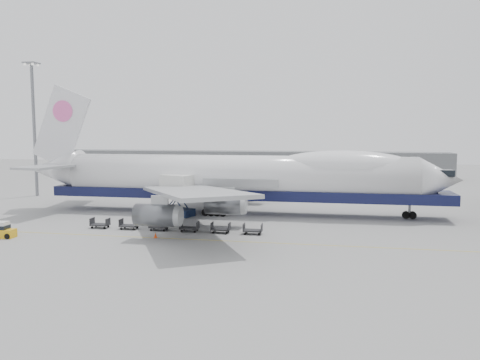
# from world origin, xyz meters

# --- Properties ---
(ground) EXTENTS (260.00, 260.00, 0.00)m
(ground) POSITION_xyz_m (0.00, 0.00, 0.00)
(ground) COLOR gray
(ground) RESTS_ON ground
(apron_line) EXTENTS (60.00, 0.15, 0.01)m
(apron_line) POSITION_xyz_m (0.00, -6.00, 0.01)
(apron_line) COLOR gold
(apron_line) RESTS_ON ground
(hangar) EXTENTS (110.00, 8.00, 7.00)m
(hangar) POSITION_xyz_m (-10.00, 70.00, 3.50)
(hangar) COLOR slate
(hangar) RESTS_ON ground
(floodlight_mast) EXTENTS (2.40, 2.40, 25.43)m
(floodlight_mast) POSITION_xyz_m (-42.00, 24.00, 14.27)
(floodlight_mast) COLOR slate
(floodlight_mast) RESTS_ON ground
(airliner) EXTENTS (67.00, 55.30, 19.98)m
(airliner) POSITION_xyz_m (0.64, 12.00, 5.62)
(airliner) COLOR white
(airliner) RESTS_ON ground
(catering_truck) EXTENTS (5.52, 4.59, 6.10)m
(catering_truck) POSITION_xyz_m (-8.53, 8.52, 3.44)
(catering_truck) COLOR #162444
(catering_truck) RESTS_ON ground
(baggage_tug) EXTENTS (2.69, 1.57, 1.90)m
(baggage_tug) POSITION_xyz_m (-24.27, -9.13, 0.84)
(baggage_tug) COLOR gold
(baggage_tug) RESTS_ON ground
(traffic_cone) EXTENTS (0.42, 0.42, 0.62)m
(traffic_cone) POSITION_xyz_m (-6.49, -5.96, 0.30)
(traffic_cone) COLOR #EE430C
(traffic_cone) RESTS_ON ground
(dolly_0) EXTENTS (2.30, 1.35, 1.30)m
(dolly_0) POSITION_xyz_m (-15.57, -1.95, 0.53)
(dolly_0) COLOR #2D2D30
(dolly_0) RESTS_ON ground
(dolly_1) EXTENTS (2.30, 1.35, 1.30)m
(dolly_1) POSITION_xyz_m (-11.56, -1.95, 0.53)
(dolly_1) COLOR #2D2D30
(dolly_1) RESTS_ON ground
(dolly_2) EXTENTS (2.30, 1.35, 1.30)m
(dolly_2) POSITION_xyz_m (-7.55, -1.95, 0.53)
(dolly_2) COLOR #2D2D30
(dolly_2) RESTS_ON ground
(dolly_3) EXTENTS (2.30, 1.35, 1.30)m
(dolly_3) POSITION_xyz_m (-3.53, -1.95, 0.53)
(dolly_3) COLOR #2D2D30
(dolly_3) RESTS_ON ground
(dolly_4) EXTENTS (2.30, 1.35, 1.30)m
(dolly_4) POSITION_xyz_m (0.48, -1.95, 0.53)
(dolly_4) COLOR #2D2D30
(dolly_4) RESTS_ON ground
(dolly_5) EXTENTS (2.30, 1.35, 1.30)m
(dolly_5) POSITION_xyz_m (4.49, -1.95, 0.53)
(dolly_5) COLOR #2D2D30
(dolly_5) RESTS_ON ground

